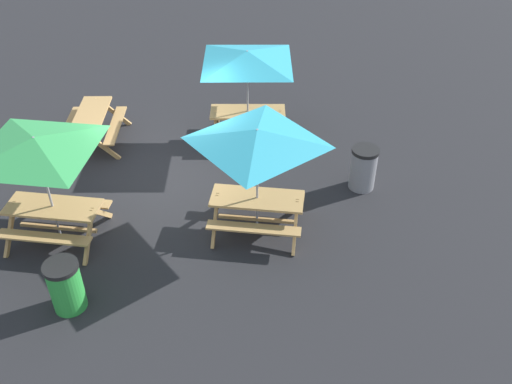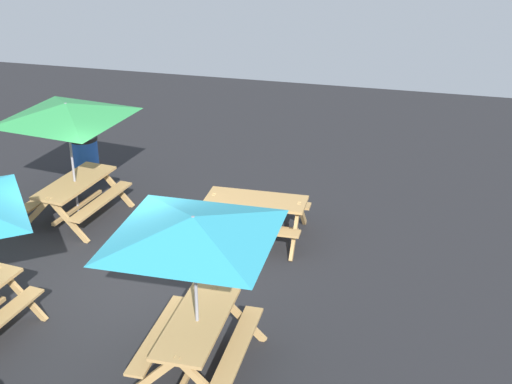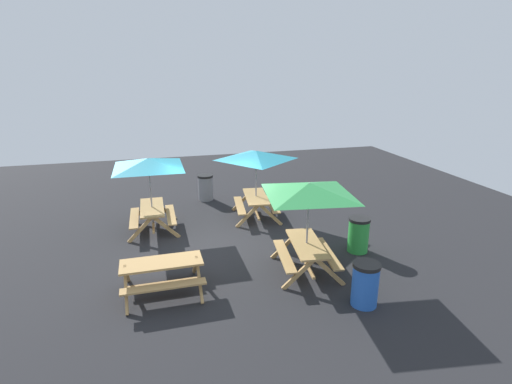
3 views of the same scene
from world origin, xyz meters
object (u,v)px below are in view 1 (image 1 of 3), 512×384
Objects in this scene: picnic_table_2 at (256,144)px; picnic_table_3 at (246,64)px; trash_bin_green at (65,286)px; trash_bin_gray at (362,168)px; picnic_table_1 at (36,152)px; picnic_table_0 at (90,122)px.

picnic_table_3 is at bearing 100.90° from picnic_table_2.
trash_bin_green is 1.00× the size of trash_bin_gray.
trash_bin_green is (-3.22, -2.06, -1.49)m from picnic_table_2.
picnic_table_2 is 3.39m from picnic_table_3.
picnic_table_1 is at bearing -169.03° from picnic_table_2.
picnic_table_1 and picnic_table_3 have the same top height.
picnic_table_3 is (-0.22, 3.38, 0.00)m from picnic_table_2.
picnic_table_0 is at bearing 148.06° from picnic_table_2.
picnic_table_0 is at bearing 98.21° from trash_bin_green.
trash_bin_gray is at bearing 22.49° from picnic_table_1.
trash_bin_gray reaches higher than picnic_table_0.
picnic_table_2 is at bearing -86.47° from picnic_table_3.
trash_bin_gray is (2.29, 1.38, -1.49)m from picnic_table_2.
picnic_table_0 is at bearing 99.10° from picnic_table_1.
picnic_table_1 reaches higher than trash_bin_green.
picnic_table_0 is 3.78m from picnic_table_1.
trash_bin_gray is (6.19, 1.64, -1.49)m from picnic_table_1.
picnic_table_2 is at bearing 32.64° from trash_bin_green.
picnic_table_0 is 1.86× the size of trash_bin_green.
picnic_table_2 is 2.38× the size of trash_bin_green.
trash_bin_green is (0.68, -1.80, -1.49)m from picnic_table_1.
picnic_table_2 is 2.38× the size of trash_bin_gray.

